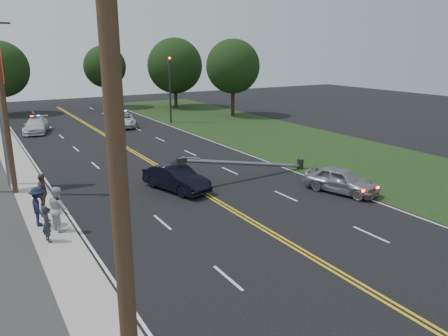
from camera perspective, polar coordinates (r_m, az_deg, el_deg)
ground at (r=19.51m, az=6.85°, el=-8.83°), size 120.00×120.00×0.00m
sidewalk at (r=25.42m, az=-23.28°, el=-4.02°), size 1.80×70.00×0.12m
grass_verge at (r=35.21m, az=14.51°, el=1.86°), size 12.00×80.00×0.01m
centerline_yellow at (r=27.58m, az=-5.82°, el=-1.43°), size 0.36×80.00×0.00m
traffic_signal at (r=48.19m, az=-7.09°, el=10.86°), size 0.28×0.41×7.05m
fallen_streetlight at (r=27.65m, az=3.78°, el=0.62°), size 9.36×0.44×1.91m
utility_pole_near at (r=6.91m, az=-13.06°, el=-9.86°), size 1.60×0.28×10.00m
utility_pole_mid at (r=26.24m, az=-26.81°, el=7.47°), size 1.60×0.28×10.00m
tree_6 at (r=60.11m, az=-27.21°, el=11.41°), size 6.74×6.74×8.84m
tree_7 at (r=62.32m, az=-15.30°, el=12.65°), size 5.61×5.61×8.31m
tree_8 at (r=60.95m, az=-6.44°, el=13.12°), size 7.41×7.41×9.30m
tree_9 at (r=52.82m, az=1.18°, el=13.12°), size 6.36×6.36×9.02m
crashed_sedan at (r=25.28m, az=-6.28°, el=-1.31°), size 2.75×4.69×1.46m
waiting_sedan at (r=25.65m, az=15.08°, el=-1.54°), size 2.95×4.55×1.44m
emergency_a at (r=46.83m, az=-13.03°, el=6.12°), size 3.50×5.43×1.39m
emergency_b at (r=46.14m, az=-23.33°, el=5.13°), size 3.26×5.23×1.41m
bystander_a at (r=19.73m, az=-22.14°, el=-6.76°), size 0.48×0.64×1.58m
bystander_b at (r=20.73m, az=-20.86°, el=-4.96°), size 0.95×1.11×2.00m
bystander_c at (r=21.57m, az=-23.10°, el=-4.64°), size 0.72×1.21×1.83m
bystander_d at (r=23.16m, az=-22.60°, el=-3.05°), size 0.87×1.25×1.97m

